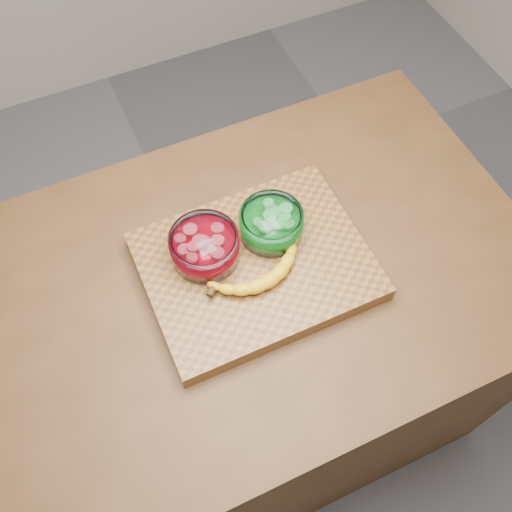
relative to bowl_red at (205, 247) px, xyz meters
name	(u,v)px	position (x,y,z in m)	size (l,w,h in m)	color
ground	(256,399)	(0.09, -0.06, -0.97)	(3.50, 3.50, 0.00)	#5E5E63
counter	(256,351)	(0.09, -0.06, -0.52)	(1.20, 0.80, 0.90)	#4E3017
cutting_board	(256,266)	(0.09, -0.06, -0.05)	(0.45, 0.35, 0.04)	brown
bowl_red	(205,247)	(0.00, 0.00, 0.00)	(0.14, 0.14, 0.07)	white
bowl_green	(271,224)	(0.14, 0.00, 0.00)	(0.13, 0.13, 0.06)	white
banana	(258,268)	(0.08, -0.08, -0.02)	(0.24, 0.13, 0.03)	gold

